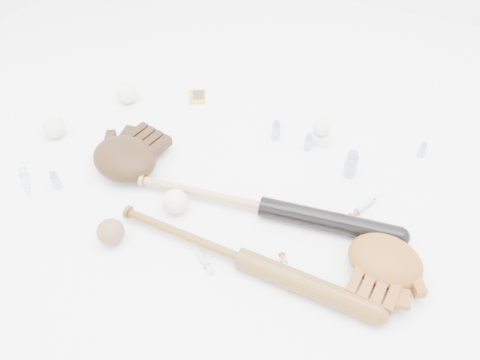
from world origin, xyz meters
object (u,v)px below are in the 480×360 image
at_px(bat_dark, 263,207).
at_px(bat_wood, 242,258).
at_px(glove_dark, 124,158).
at_px(pedestal, 320,137).

height_order(bat_dark, bat_wood, bat_dark).
height_order(glove_dark, pedestal, glove_dark).
height_order(bat_dark, glove_dark, glove_dark).
bearing_deg(pedestal, bat_wood, -95.13).
bearing_deg(glove_dark, bat_wood, -7.62).
bearing_deg(bat_wood, bat_dark, 95.61).
bearing_deg(glove_dark, bat_dark, 13.59).
xyz_separation_m(bat_dark, pedestal, (0.07, 0.40, -0.01)).
distance_m(bat_wood, pedestal, 0.61).
bearing_deg(pedestal, bat_dark, -99.44).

